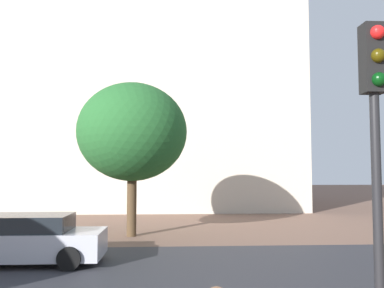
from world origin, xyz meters
TOP-DOWN VIEW (x-y plane):
  - ground_plane at (0.00, 10.00)m, footprint 120.00×120.00m
  - street_asphalt_strip at (0.00, 7.49)m, footprint 120.00×8.42m
  - landmark_building at (-3.62, 29.66)m, footprint 22.61×15.67m
  - car_silver at (-5.02, 9.34)m, footprint 4.41×2.02m
  - traffic_light_pole at (1.74, 2.26)m, footprint 0.28×0.34m
  - tree_curb_far at (-2.43, 14.02)m, footprint 4.52×4.52m

SIDE VIEW (x-z plane):
  - ground_plane at x=0.00m, z-range 0.00..0.00m
  - street_asphalt_strip at x=0.00m, z-range 0.00..0.00m
  - car_silver at x=-5.02m, z-range -0.02..1.38m
  - traffic_light_pole at x=1.74m, z-range 0.91..5.48m
  - tree_curb_far at x=-2.43m, z-range 1.11..7.42m
  - landmark_building at x=-3.62m, z-range -7.59..27.61m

